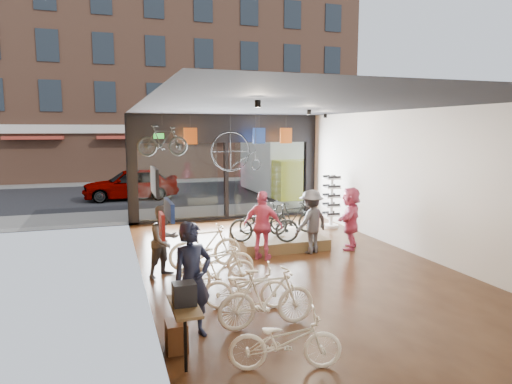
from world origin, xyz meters
name	(u,v)px	position (x,y,z in m)	size (l,w,h in m)	color
ground_plane	(288,264)	(0.00, 0.00, -0.02)	(7.00, 12.00, 0.04)	black
ceiling	(290,106)	(0.00, 0.00, 3.82)	(7.00, 12.00, 0.04)	black
wall_left	(139,193)	(-3.52, 0.00, 1.90)	(0.04, 12.00, 3.80)	brown
wall_right	(412,182)	(3.52, 0.00, 1.90)	(0.04, 12.00, 3.80)	beige
wall_back	(487,248)	(0.00, -6.02, 1.90)	(7.00, 0.04, 3.80)	beige
storefront	(226,167)	(0.00, 6.00, 1.90)	(7.00, 0.26, 3.80)	black
exit_sign	(159,136)	(-2.40, 5.88, 3.05)	(0.35, 0.06, 0.18)	#198C26
street_road	(185,189)	(0.00, 15.00, -0.01)	(30.00, 18.00, 0.02)	black
sidewalk_near	(219,211)	(0.00, 7.20, 0.06)	(30.00, 2.40, 0.12)	slate
sidewalk_far	(175,180)	(0.00, 19.00, 0.06)	(30.00, 2.00, 0.12)	slate
opposite_building	(167,73)	(0.00, 21.50, 7.00)	(26.00, 5.00, 14.00)	brown
street_car	(131,184)	(-3.07, 12.00, 0.74)	(1.75, 4.34, 1.48)	gray
box_truck	(282,168)	(4.19, 11.00, 1.36)	(2.31, 6.92, 2.73)	silver
floor_bike_0	(285,341)	(-1.94, -4.61, 0.41)	(0.54, 1.56, 0.82)	white
floor_bike_1	(267,298)	(-1.73, -3.27, 0.51)	(0.48, 1.68, 1.01)	white
floor_bike_2	(246,287)	(-1.81, -2.40, 0.41)	(0.55, 1.57, 0.82)	white
floor_bike_3	(219,269)	(-2.08, -1.39, 0.47)	(0.44, 1.56, 0.94)	white
floor_bike_4	(215,259)	(-1.97, -0.54, 0.45)	(0.59, 1.70, 0.90)	white
floor_bike_5	(205,246)	(-2.01, 0.25, 0.53)	(0.50, 1.77, 1.07)	white
display_platform	(278,241)	(0.36, 1.64, 0.15)	(2.40, 1.80, 0.30)	#4D3924
display_bike_left	(264,224)	(-0.26, 1.08, 0.78)	(0.64, 1.84, 0.97)	black
display_bike_mid	(293,218)	(0.85, 1.74, 0.76)	(0.43, 1.52, 0.91)	black
display_bike_right	(263,219)	(0.11, 2.19, 0.71)	(0.54, 1.55, 0.81)	black
customer_0	(192,280)	(-2.96, -3.24, 0.93)	(0.68, 0.45, 1.86)	#161C33
customer_1	(164,241)	(-3.00, -0.03, 0.81)	(0.78, 0.61, 1.61)	#3F3F44
customer_2	(263,226)	(-0.48, 0.53, 0.88)	(1.03, 0.43, 1.75)	#CC4C72
customer_3	(311,222)	(0.94, 0.71, 0.85)	(1.10, 0.63, 1.70)	#3F3F44
customer_5	(351,218)	(2.17, 0.79, 0.86)	(1.59, 0.51, 1.72)	#CC4C72
sunglasses_rack	(331,201)	(2.95, 3.42, 0.89)	(0.52, 0.43, 1.77)	white
wall_merch	(167,264)	(-3.38, -3.50, 1.30)	(0.40, 2.40, 2.60)	navy
penny_farthing	(239,153)	(0.08, 4.63, 2.50)	(1.67, 0.06, 1.34)	black
hung_bike	(163,141)	(-2.47, 4.20, 2.93)	(0.45, 1.58, 0.95)	black
jersey_left	(190,136)	(-1.43, 5.20, 3.05)	(0.45, 0.03, 0.55)	#CC5919
jersey_mid	(259,136)	(1.00, 5.20, 3.05)	(0.45, 0.03, 0.55)	#1E3F99
jersey_right	(286,136)	(2.02, 5.20, 3.05)	(0.45, 0.03, 0.55)	#CC5919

